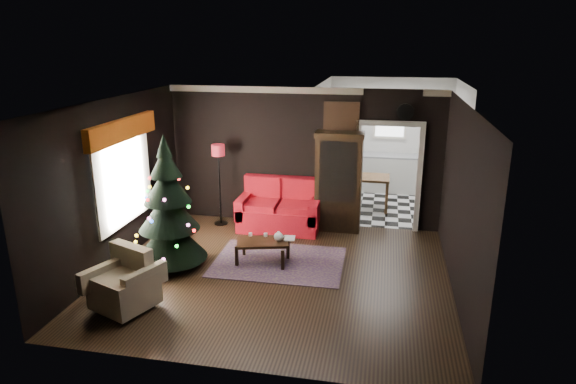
% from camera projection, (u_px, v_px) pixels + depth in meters
% --- Properties ---
extents(floor, '(5.50, 5.50, 0.00)m').
position_uv_depth(floor, '(277.00, 275.00, 8.22)').
color(floor, black).
rests_on(floor, ground).
extents(ceiling, '(5.50, 5.50, 0.00)m').
position_uv_depth(ceiling, '(276.00, 103.00, 7.40)').
color(ceiling, white).
rests_on(ceiling, ground).
extents(wall_back, '(5.50, 0.00, 5.50)m').
position_uv_depth(wall_back, '(303.00, 157.00, 10.16)').
color(wall_back, black).
rests_on(wall_back, ground).
extents(wall_front, '(5.50, 0.00, 5.50)m').
position_uv_depth(wall_front, '(228.00, 260.00, 5.47)').
color(wall_front, black).
rests_on(wall_front, ground).
extents(wall_left, '(0.00, 5.50, 5.50)m').
position_uv_depth(wall_left, '(115.00, 184.00, 8.32)').
color(wall_left, black).
rests_on(wall_left, ground).
extents(wall_right, '(0.00, 5.50, 5.50)m').
position_uv_depth(wall_right, '(461.00, 204.00, 7.30)').
color(wall_right, black).
rests_on(wall_right, ground).
extents(doorway, '(1.10, 0.10, 2.10)m').
position_uv_depth(doorway, '(388.00, 178.00, 9.94)').
color(doorway, white).
rests_on(doorway, ground).
extents(left_window, '(0.05, 1.60, 1.40)m').
position_uv_depth(left_window, '(123.00, 178.00, 8.48)').
color(left_window, white).
rests_on(left_window, wall_left).
extents(valance, '(0.12, 2.10, 0.35)m').
position_uv_depth(valance, '(122.00, 130.00, 8.23)').
color(valance, '#86390A').
rests_on(valance, wall_left).
extents(kitchen_floor, '(3.00, 3.00, 0.00)m').
position_uv_depth(kitchen_floor, '(386.00, 205.00, 11.66)').
color(kitchen_floor, silver).
rests_on(kitchen_floor, ground).
extents(kitchen_window, '(0.70, 0.06, 0.70)m').
position_uv_depth(kitchen_window, '(390.00, 122.00, 12.52)').
color(kitchen_window, white).
rests_on(kitchen_window, ground).
extents(rug, '(2.23, 1.64, 0.01)m').
position_uv_depth(rug, '(279.00, 262.00, 8.69)').
color(rug, '#372530').
rests_on(rug, ground).
extents(loveseat, '(1.70, 0.90, 1.00)m').
position_uv_depth(loveseat, '(280.00, 205.00, 10.07)').
color(loveseat, maroon).
rests_on(loveseat, ground).
extents(curio_cabinet, '(0.90, 0.45, 1.90)m').
position_uv_depth(curio_cabinet, '(339.00, 184.00, 9.93)').
color(curio_cabinet, black).
rests_on(curio_cabinet, ground).
extents(floor_lamp, '(0.34, 0.34, 1.69)m').
position_uv_depth(floor_lamp, '(220.00, 185.00, 10.27)').
color(floor_lamp, black).
rests_on(floor_lamp, ground).
extents(christmas_tree, '(1.34, 1.34, 2.29)m').
position_uv_depth(christmas_tree, '(168.00, 207.00, 8.26)').
color(christmas_tree, black).
rests_on(christmas_tree, ground).
extents(armchair, '(1.02, 1.02, 0.80)m').
position_uv_depth(armchair, '(123.00, 280.00, 7.06)').
color(armchair, tan).
rests_on(armchair, ground).
extents(coffee_table, '(0.97, 0.72, 0.39)m').
position_uv_depth(coffee_table, '(263.00, 251.00, 8.62)').
color(coffee_table, black).
rests_on(coffee_table, rug).
extents(teapot, '(0.21, 0.21, 0.17)m').
position_uv_depth(teapot, '(278.00, 236.00, 8.53)').
color(teapot, white).
rests_on(teapot, coffee_table).
extents(cup_a, '(0.07, 0.07, 0.06)m').
position_uv_depth(cup_a, '(266.00, 235.00, 8.75)').
color(cup_a, white).
rests_on(cup_a, coffee_table).
extents(cup_b, '(0.07, 0.07, 0.05)m').
position_uv_depth(cup_b, '(250.00, 234.00, 8.77)').
color(cup_b, white).
rests_on(cup_b, coffee_table).
extents(book, '(0.18, 0.04, 0.25)m').
position_uv_depth(book, '(284.00, 232.00, 8.62)').
color(book, tan).
rests_on(book, coffee_table).
extents(wall_clock, '(0.32, 0.32, 0.06)m').
position_uv_depth(wall_clock, '(405.00, 112.00, 9.46)').
color(wall_clock, white).
rests_on(wall_clock, wall_back).
extents(painting, '(0.62, 0.05, 0.52)m').
position_uv_depth(painting, '(341.00, 117.00, 9.73)').
color(painting, '#A7663D').
rests_on(painting, wall_back).
extents(kitchen_counter, '(1.80, 0.60, 0.90)m').
position_uv_depth(kitchen_counter, '(387.00, 173.00, 12.65)').
color(kitchen_counter, silver).
rests_on(kitchen_counter, ground).
extents(kitchen_table, '(0.70, 0.70, 0.75)m').
position_uv_depth(kitchen_table, '(373.00, 193.00, 11.32)').
color(kitchen_table, brown).
rests_on(kitchen_table, ground).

